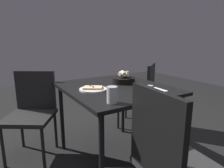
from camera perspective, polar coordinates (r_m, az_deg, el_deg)
The scene contains 10 objects.
ground at distance 2.19m, azimuth 0.98°, elevation -20.37°, with size 8.00×8.00×0.00m, color black.
dining_table at distance 1.90m, azimuth 1.06°, elevation -2.79°, with size 1.02×0.92×0.75m.
pizza_plate at distance 1.77m, azimuth -5.47°, elevation -1.37°, with size 0.24×0.24×0.04m.
bread_basket at distance 2.04m, azimuth 3.36°, elevation 1.40°, with size 0.23×0.23×0.12m.
beer_glass at distance 1.40m, azimuth 0.02°, elevation -3.41°, with size 0.08×0.08×0.12m.
pepper_shaker at distance 1.64m, azimuth 10.87°, elevation -1.86°, with size 0.05×0.05×0.08m.
napkin at distance 1.80m, azimuth 12.70°, elevation -1.69°, with size 0.16×0.12×0.00m.
chair_near at distance 1.26m, azimuth 16.19°, elevation -19.62°, with size 0.48×0.48×0.95m.
chair_far at distance 2.73m, azimuth 8.52°, elevation -1.98°, with size 0.62×0.62×0.88m.
chair_spare at distance 2.21m, azimuth -21.91°, elevation -6.38°, with size 0.61×0.61×0.87m.
Camera 1 is at (1.54, -0.98, 1.20)m, focal length 31.88 mm.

